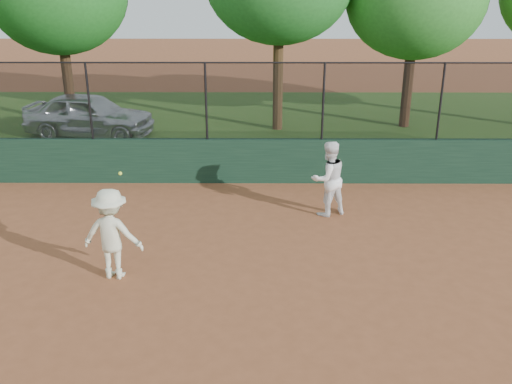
{
  "coord_description": "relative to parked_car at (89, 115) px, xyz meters",
  "views": [
    {
      "loc": [
        0.86,
        -8.4,
        5.36
      ],
      "look_at": [
        0.8,
        2.2,
        1.2
      ],
      "focal_mm": 40.0,
      "sensor_mm": 36.0,
      "label": 1
    }
  ],
  "objects": [
    {
      "name": "parked_car",
      "position": [
        0.0,
        0.0,
        0.0
      ],
      "size": [
        4.56,
        2.39,
        1.48
      ],
      "primitive_type": "imported",
      "rotation": [
        0.0,
        0.0,
        1.42
      ],
      "color": "#B4B9BF",
      "rests_on": "ground"
    },
    {
      "name": "player_main",
      "position": [
        3.11,
        -9.6,
        0.13
      ],
      "size": [
        1.2,
        0.79,
        2.13
      ],
      "color": "beige",
      "rests_on": "ground"
    },
    {
      "name": "player_second",
      "position": [
        7.37,
        -6.68,
        0.14
      ],
      "size": [
        1.06,
        0.97,
        1.76
      ],
      "primitive_type": "imported",
      "rotation": [
        0.0,
        0.0,
        3.58
      ],
      "color": "white",
      "rests_on": "ground"
    },
    {
      "name": "grass_strip",
      "position": [
        4.92,
        1.45,
        -0.74
      ],
      "size": [
        36.0,
        12.0,
        0.01
      ],
      "primitive_type": "cube",
      "color": "#264816",
      "rests_on": "ground"
    },
    {
      "name": "ground",
      "position": [
        4.92,
        -10.55,
        -0.74
      ],
      "size": [
        80.0,
        80.0,
        0.0
      ],
      "primitive_type": "plane",
      "color": "brown",
      "rests_on": "ground"
    },
    {
      "name": "fence_assembly",
      "position": [
        4.89,
        -4.55,
        1.5
      ],
      "size": [
        26.0,
        0.06,
        2.0
      ],
      "color": "black",
      "rests_on": "back_wall"
    },
    {
      "name": "back_wall",
      "position": [
        4.92,
        -4.55,
        -0.14
      ],
      "size": [
        26.0,
        0.2,
        1.2
      ],
      "primitive_type": "cube",
      "color": "#183523",
      "rests_on": "ground"
    }
  ]
}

